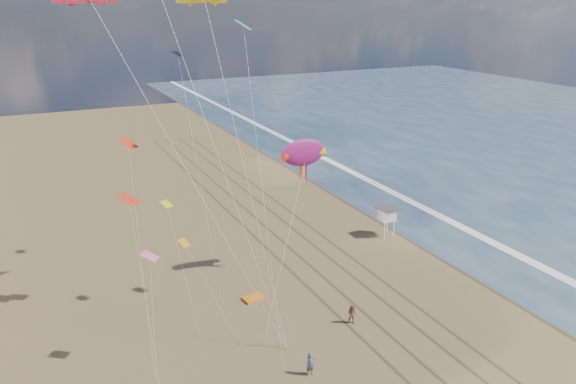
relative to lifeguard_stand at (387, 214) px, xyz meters
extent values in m
plane|color=#42301E|center=(5.97, 8.90, -2.76)|extent=(260.00, 260.00, 0.00)
plane|color=white|center=(10.17, 8.90, -2.75)|extent=(260.00, 260.00, 0.00)
cube|color=brown|center=(-14.23, -1.10, -2.75)|extent=(0.28, 120.00, 0.01)
cube|color=brown|center=(-11.83, -1.10, -2.75)|extent=(0.28, 120.00, 0.01)
cube|color=brown|center=(-9.03, -1.10, -2.75)|extent=(0.28, 120.00, 0.01)
cube|color=brown|center=(-6.83, -1.10, -2.75)|extent=(0.28, 120.00, 0.01)
cylinder|color=silver|center=(-0.66, -0.66, -1.77)|extent=(0.13, 0.13, 1.98)
cylinder|color=silver|center=(0.66, -0.66, -1.77)|extent=(0.13, 0.13, 1.98)
cylinder|color=silver|center=(-0.66, 0.66, -1.77)|extent=(0.13, 0.13, 1.98)
cylinder|color=silver|center=(0.66, 0.66, -1.77)|extent=(0.13, 0.13, 1.98)
cube|color=silver|center=(0.00, 0.00, -0.61)|extent=(1.76, 1.76, 0.13)
cube|color=silver|center=(0.00, 0.00, 0.05)|extent=(1.65, 1.65, 1.21)
cube|color=#473D38|center=(0.00, 0.00, 0.77)|extent=(1.98, 1.98, 0.11)
cube|color=orange|center=(-19.92, -6.91, -2.64)|extent=(2.19, 1.60, 0.23)
ellipsoid|color=#97176C|center=(-13.21, -4.00, 10.11)|extent=(4.50, 0.84, 2.67)
cone|color=red|center=(-14.82, -4.00, 9.90)|extent=(1.21, 1.01, 1.01)
cone|color=yellow|center=(-11.60, -4.00, 9.90)|extent=(1.21, 1.01, 1.01)
cylinder|color=silver|center=(-17.24, -8.42, 3.17)|extent=(0.03, 0.03, 16.84)
imported|color=slate|center=(-20.35, -19.23, -1.79)|extent=(0.72, 0.48, 1.93)
imported|color=#97614D|center=(-13.77, -14.56, -1.84)|extent=(1.11, 1.12, 1.83)
plane|color=black|center=(-23.13, 2.92, 19.21)|extent=(1.41, 1.39, 0.43)
plane|color=gold|center=(-26.98, -4.77, 7.29)|extent=(1.36, 1.33, 0.41)
plane|color=#299BDC|center=(-21.30, -9.58, 22.31)|extent=(1.73, 1.81, 0.73)
plane|color=red|center=(-31.84, -15.83, 12.06)|extent=(1.69, 1.70, 0.54)
plane|color=red|center=(-29.69, -4.45, 12.93)|extent=(1.96, 1.97, 0.80)
plane|color=pink|center=(-30.33, -12.97, 6.54)|extent=(1.64, 1.66, 0.47)
plane|color=orange|center=(-25.25, -3.20, 2.61)|extent=(1.38, 1.29, 0.62)
camera|label=1|loc=(-37.28, -50.50, 24.29)|focal=35.00mm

